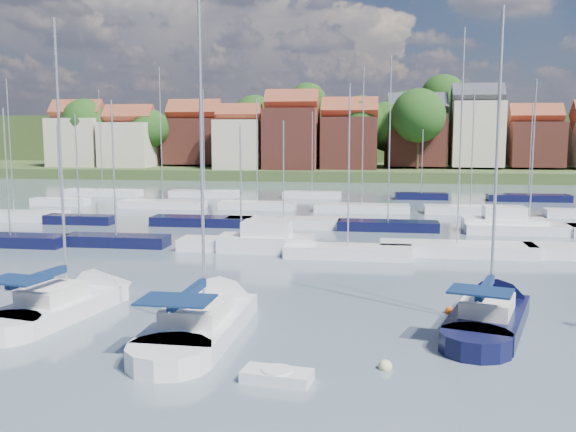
# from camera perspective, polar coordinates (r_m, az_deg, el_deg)

# --- Properties ---
(ground) EXTENTS (260.00, 260.00, 0.00)m
(ground) POSITION_cam_1_polar(r_m,az_deg,el_deg) (65.91, 5.77, -0.04)
(ground) COLOR #495863
(ground) RESTS_ON ground
(sailboat_left) EXTENTS (4.98, 11.48, 15.14)m
(sailboat_left) POSITION_cam_1_polar(r_m,az_deg,el_deg) (33.81, -18.17, -7.22)
(sailboat_left) COLOR silver
(sailboat_left) RESTS_ON ground
(sailboat_centre) EXTENTS (3.59, 12.54, 16.89)m
(sailboat_centre) POSITION_cam_1_polar(r_m,az_deg,el_deg) (29.99, -6.81, -8.79)
(sailboat_centre) COLOR silver
(sailboat_centre) RESTS_ON ground
(sailboat_navy) EXTENTS (5.96, 11.37, 15.27)m
(sailboat_navy) POSITION_cam_1_polar(r_m,az_deg,el_deg) (31.56, 17.69, -8.25)
(sailboat_navy) COLOR black
(sailboat_navy) RESTS_ON ground
(tender) EXTENTS (2.60, 1.49, 0.53)m
(tender) POSITION_cam_1_polar(r_m,az_deg,el_deg) (23.30, -0.98, -14.03)
(tender) COLOR silver
(tender) RESTS_ON ground
(buoy_c) EXTENTS (0.52, 0.52, 0.52)m
(buoy_c) POSITION_cam_1_polar(r_m,az_deg,el_deg) (27.86, -7.95, -10.86)
(buoy_c) COLOR #D85914
(buoy_c) RESTS_ON ground
(buoy_d) EXTENTS (0.52, 0.52, 0.52)m
(buoy_d) POSITION_cam_1_polar(r_m,az_deg,el_deg) (24.75, 8.64, -13.30)
(buoy_d) COLOR beige
(buoy_d) RESTS_ON ground
(buoy_e) EXTENTS (0.47, 0.47, 0.47)m
(buoy_e) POSITION_cam_1_polar(r_m,az_deg,el_deg) (32.37, 14.19, -8.38)
(buoy_e) COLOR #D85914
(buoy_e) RESTS_ON ground
(marina_field) EXTENTS (79.62, 41.41, 15.93)m
(marina_field) POSITION_cam_1_polar(r_m,az_deg,el_deg) (60.99, 7.36, -0.28)
(marina_field) COLOR silver
(marina_field) RESTS_ON ground
(far_shore_town) EXTENTS (212.46, 90.00, 22.27)m
(far_shore_town) POSITION_cam_1_polar(r_m,az_deg,el_deg) (157.98, 8.16, 6.09)
(far_shore_town) COLOR #3C4A25
(far_shore_town) RESTS_ON ground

